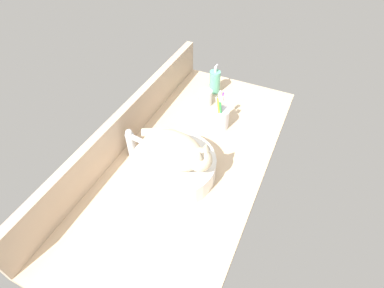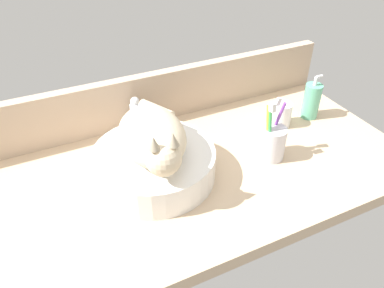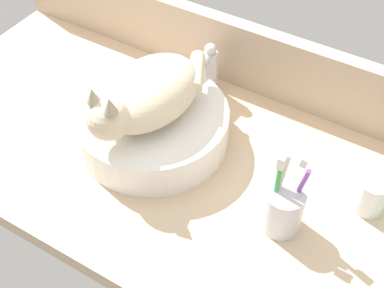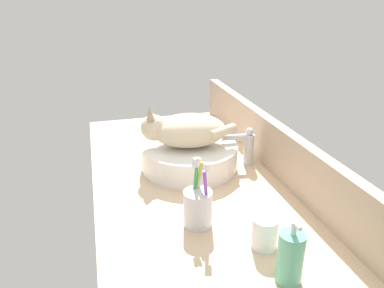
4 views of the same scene
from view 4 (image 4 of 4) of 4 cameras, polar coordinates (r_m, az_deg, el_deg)
ground_plane at (r=125.55cm, az=-0.30°, el=-6.02°), size 132.24×62.59×4.00cm
backsplash_panel at (r=130.90cm, az=12.27°, el=-0.25°), size 132.24×3.60×16.87cm
sink_basin at (r=130.12cm, az=-0.41°, el=-1.89°), size 33.30×33.30×8.35cm
cat at (r=126.09cm, az=-1.03°, el=2.17°), size 20.07×31.85×14.00cm
faucet at (r=133.03cm, az=8.21°, el=-0.10°), size 4.00×11.86×13.60cm
soap_dispenser at (r=84.37cm, az=14.74°, el=-16.39°), size 5.64×5.64×15.28cm
toothbrush_cup at (r=99.18cm, az=0.91°, el=-9.49°), size 7.59×7.59×18.73cm
water_glass at (r=94.21cm, az=10.97°, el=-13.37°), size 6.42×6.42×7.96cm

